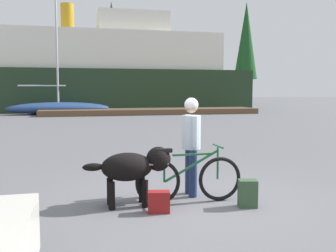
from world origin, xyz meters
TOP-DOWN VIEW (x-y plane):
  - ground_plane at (0.00, 0.00)m, footprint 160.00×160.00m
  - bicycle at (0.03, -0.03)m, footprint 1.75×0.44m
  - person_cyclist at (0.19, 0.38)m, footprint 0.32×0.53m
  - dog at (-0.84, 0.04)m, footprint 1.37×0.52m
  - backpack at (0.85, -0.46)m, footprint 0.32×0.26m
  - handbag_pannier at (-0.54, -0.40)m, footprint 0.35×0.24m
  - dock_pier at (3.72, 22.08)m, footprint 15.90×2.96m
  - ferry_boat at (0.86, 28.62)m, footprint 25.15×7.08m
  - sailboat_moored at (-2.96, 23.37)m, footprint 7.35×2.06m
  - pine_tree_center at (2.69, 41.50)m, footprint 3.44×3.44m
  - pine_tree_far_right at (19.56, 40.01)m, footprint 2.93×2.93m
  - pine_tree_mid_back at (2.11, 44.94)m, footprint 3.29×3.29m

SIDE VIEW (x-z plane):
  - ground_plane at x=0.00m, z-range 0.00..0.00m
  - handbag_pannier at x=-0.54m, z-range 0.00..0.32m
  - dock_pier at x=3.72m, z-range 0.00..0.40m
  - backpack at x=0.85m, z-range 0.00..0.42m
  - bicycle at x=0.03m, z-range -0.07..0.85m
  - sailboat_moored at x=-2.96m, z-range -3.66..4.66m
  - dog at x=-0.84m, z-range 0.16..1.07m
  - person_cyclist at x=0.19m, z-range 0.16..1.84m
  - ferry_boat at x=0.86m, z-range -1.31..7.78m
  - pine_tree_mid_back at x=2.11m, z-range 1.25..10.97m
  - pine_tree_center at x=2.69m, z-range 1.42..13.79m
  - pine_tree_far_right at x=19.56m, z-range 1.56..14.46m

